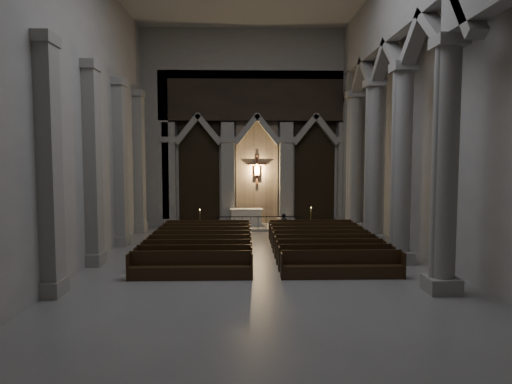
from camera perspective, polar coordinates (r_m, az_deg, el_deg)
room at (r=16.95m, az=1.27°, el=15.58°), size 24.00×24.10×12.00m
sanctuary_wall at (r=28.26m, az=0.14°, el=9.11°), size 14.00×0.77×12.00m
right_arcade at (r=19.33m, az=18.15°, el=14.66°), size 1.00×24.00×12.00m
left_pilasters at (r=20.99m, az=-18.00°, el=3.09°), size 0.60×13.00×8.03m
sanctuary_step at (r=27.56m, az=0.19°, el=-4.41°), size 8.50×2.60×0.15m
altar at (r=27.78m, az=-1.20°, el=-3.13°), size 1.98×0.79×1.01m
altar_rail at (r=26.24m, az=0.27°, el=-3.68°), size 4.68×0.09×0.92m
candle_stand_left at (r=26.62m, az=-7.01°, el=-4.16°), size 0.22×0.22×1.29m
candle_stand_right at (r=26.40m, az=6.85°, el=-4.15°), size 0.24×0.24×1.43m
pews at (r=20.23m, az=0.80°, el=-6.97°), size 9.81×8.28×0.98m
worshipper at (r=24.50m, az=3.54°, el=-4.20°), size 0.55×0.45×1.29m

